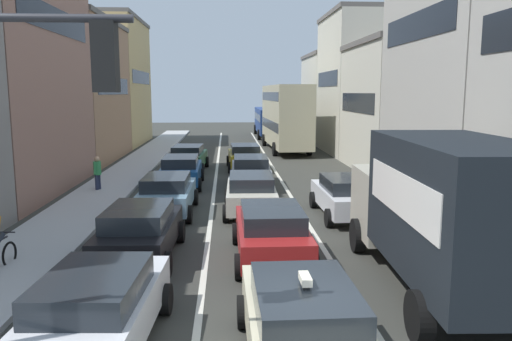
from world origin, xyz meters
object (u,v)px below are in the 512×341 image
Objects in this scene: sedan_right_lane_behind_truck at (346,195)px; pedestrian_near_kerb at (97,172)px; sedan_left_lane_front at (97,309)px; wagon_left_lane_second at (140,230)px; taxi_centre_lane_front at (303,322)px; sedan_centre_lane_fifth at (245,156)px; hatchback_centre_lane_third at (251,192)px; bus_far_queue_secondary at (270,120)px; sedan_centre_lane_second at (271,231)px; sedan_left_lane_third at (167,193)px; sedan_left_lane_fifth at (188,157)px; bus_mid_queue_primary at (286,114)px; coupe_centre_lane_fourth at (251,170)px; sedan_left_lane_fourth at (181,170)px; removalist_box_truck at (441,208)px.

pedestrian_near_kerb is at bearing 62.52° from sedan_right_lane_behind_truck.
wagon_left_lane_second is (-0.10, 5.04, 0.00)m from sedan_left_lane_front.
taxi_centre_lane_front is 1.00× the size of sedan_centre_lane_fifth.
sedan_left_lane_front is at bearing 164.02° from hatchback_centre_lane_third.
sedan_right_lane_behind_truck is at bearing -179.76° from bus_far_queue_secondary.
sedan_right_lane_behind_truck is at bearing -165.80° from sedan_centre_lane_fifth.
sedan_centre_lane_second is at bearing -0.40° from taxi_centre_lane_front.
sedan_left_lane_third is 0.98× the size of sedan_left_lane_fifth.
hatchback_centre_lane_third is (-0.32, 10.95, -0.00)m from taxi_centre_lane_front.
hatchback_centre_lane_third is (3.29, 5.17, 0.00)m from wagon_left_lane_second.
hatchback_centre_lane_third is at bearing 174.24° from bus_far_queue_secondary.
wagon_left_lane_second is at bearing 4.46° from sedan_left_lane_front.
bus_mid_queue_primary reaches higher than sedan_right_lane_behind_truck.
coupe_centre_lane_fourth is 15.46m from bus_mid_queue_primary.
sedan_left_lane_fourth is 0.41× the size of bus_far_queue_secondary.
sedan_left_lane_fifth is (-3.14, 10.56, 0.00)m from hatchback_centre_lane_third.
sedan_left_lane_fourth is 4.97m from sedan_left_lane_fifth.
sedan_centre_lane_fifth is (3.34, 21.10, 0.00)m from sedan_left_lane_front.
bus_far_queue_secondary is at bearing -10.56° from sedan_left_lane_third.
wagon_left_lane_second is at bearing 162.61° from bus_mid_queue_primary.
sedan_centre_lane_second and wagon_left_lane_second have the same top height.
sedan_right_lane_behind_truck is (3.29, -11.70, 0.00)m from sedan_centre_lane_fifth.
sedan_left_lane_front is 1.01× the size of wagon_left_lane_second.
bus_mid_queue_primary is at bearing -1.35° from sedan_right_lane_behind_truck.
sedan_left_lane_fourth is at bearing 0.65° from sedan_left_lane_third.
sedan_centre_lane_second is at bearing 178.97° from sedan_centre_lane_fifth.
sedan_left_lane_third is at bearing 159.37° from bus_mid_queue_primary.
coupe_centre_lane_fourth is 7.11m from pedestrian_near_kerb.
coupe_centre_lane_fourth is at bearing 17.89° from removalist_box_truck.
sedan_centre_lane_second and coupe_centre_lane_fourth have the same top height.
sedan_left_lane_front is (-3.51, 0.74, -0.00)m from taxi_centre_lane_front.
bus_far_queue_secondary is at bearing -5.54° from sedan_left_lane_front.
removalist_box_truck is 1.79× the size of sedan_centre_lane_fifth.
sedan_left_lane_front and sedan_centre_lane_second have the same top height.
pedestrian_near_kerb is (-10.28, -28.42, -0.81)m from bus_far_queue_secondary.
sedan_right_lane_behind_truck is (6.58, -0.78, 0.00)m from sedan_left_lane_third.
bus_far_queue_secondary is (6.61, 27.18, 0.96)m from sedan_left_lane_fourth.
sedan_left_lane_fifth is at bearing 163.69° from bus_far_queue_secondary.
sedan_centre_lane_fifth is 9.54m from pedestrian_near_kerb.
bus_mid_queue_primary reaches higher than sedan_left_lane_fifth.
sedan_centre_lane_second and sedan_centre_lane_fifth have the same top height.
removalist_box_truck is 1.80× the size of hatchback_centre_lane_third.
hatchback_centre_lane_third is at bearing 75.99° from sedan_right_lane_behind_truck.
sedan_left_lane_third is 2.61× the size of pedestrian_near_kerb.
sedan_left_lane_third is 33.47m from bus_far_queue_secondary.
hatchback_centre_lane_third is 1.00× the size of sedan_left_lane_third.
bus_far_queue_secondary is (3.34, 21.88, 0.96)m from sedan_centre_lane_fifth.
sedan_left_lane_third is at bearing 16.82° from taxi_centre_lane_front.
sedan_right_lane_behind_truck is (-0.45, 7.09, -1.18)m from removalist_box_truck.
taxi_centre_lane_front is at bearing -179.95° from sedan_centre_lane_second.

